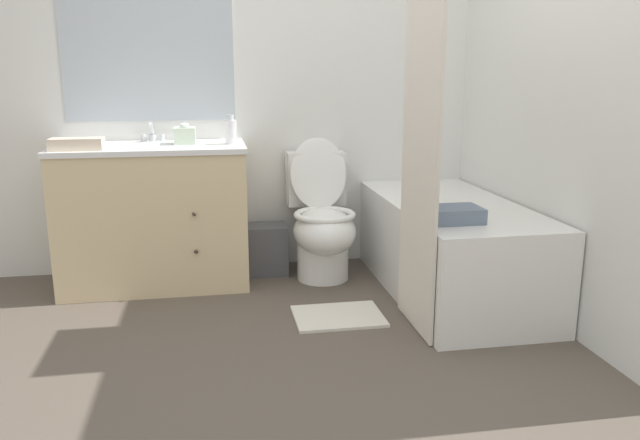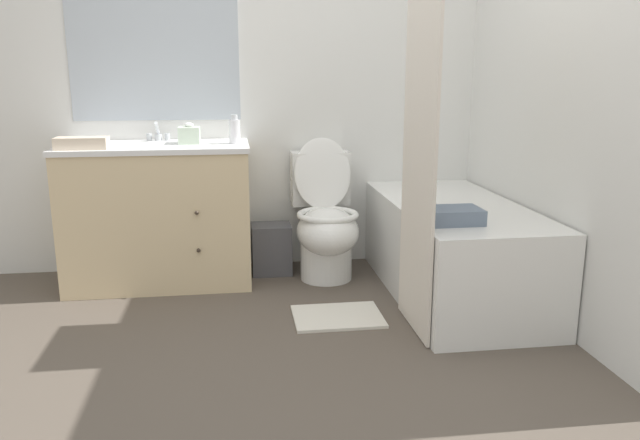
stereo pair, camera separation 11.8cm
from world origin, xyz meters
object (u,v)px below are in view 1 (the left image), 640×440
sink_faucet (152,136)px  tissue_box (185,135)px  hand_towel_folded (77,144)px  vanity_cabinet (154,214)px  bath_mat (338,316)px  wastebasket (267,249)px  bathtub (450,248)px  soap_dispenser (231,131)px  bath_towel_folded (453,214)px  toilet (322,223)px

sink_faucet → tissue_box: 0.27m
sink_faucet → hand_towel_folded: size_ratio=0.51×
vanity_cabinet → tissue_box: size_ratio=7.39×
hand_towel_folded → bath_mat: bearing=-22.6°
vanity_cabinet → bath_mat: vanity_cabinet is taller
sink_faucet → wastebasket: bearing=-11.0°
bathtub → bath_mat: 0.81m
bathtub → vanity_cabinet: bearing=164.4°
tissue_box → soap_dispenser: 0.27m
sink_faucet → bathtub: bearing=-21.8°
vanity_cabinet → bath_towel_folded: size_ratio=3.97×
wastebasket → bath_mat: wastebasket is taller
bathtub → bath_towel_folded: 0.57m
toilet → bath_mat: size_ratio=1.86×
hand_towel_folded → soap_dispenser: bearing=10.5°
tissue_box → sink_faucet: bearing=138.7°
toilet → bathtub: size_ratio=0.57×
vanity_cabinet → wastebasket: vanity_cabinet is taller
sink_faucet → bathtub: (1.69, -0.67, -0.61)m
toilet → soap_dispenser: size_ratio=5.07×
sink_faucet → wastebasket: sink_faucet is taller
sink_faucet → bath_towel_folded: size_ratio=0.51×
soap_dispenser → hand_towel_folded: (-0.84, -0.16, -0.04)m
sink_faucet → wastebasket: size_ratio=0.45×
toilet → bath_towel_folded: bearing=-59.5°
bath_towel_folded → hand_towel_folded: bearing=158.7°
bath_mat → vanity_cabinet: bearing=142.6°
sink_faucet → tissue_box: bearing=-41.3°
tissue_box → wastebasket: bearing=5.4°
tissue_box → hand_towel_folded: size_ratio=0.53×
sink_faucet → bath_mat: bearing=-44.2°
tissue_box → soap_dispenser: soap_dispenser is taller
bathtub → sink_faucet: bearing=158.2°
bathtub → bath_mat: (-0.72, -0.27, -0.26)m
toilet → bath_mat: bearing=-93.1°
sink_faucet → bath_towel_folded: 1.90m
toilet → bath_mat: (-0.04, -0.68, -0.34)m
bathtub → hand_towel_folded: 2.16m
vanity_cabinet → soap_dispenser: soap_dispenser is taller
bath_towel_folded → soap_dispenser: bearing=139.5°
hand_towel_folded → bath_towel_folded: bearing=-21.3°
wastebasket → hand_towel_folded: (-1.05, -0.25, 0.72)m
wastebasket → hand_towel_folded: 1.30m
bathtub → bath_towel_folded: (-0.18, -0.44, 0.30)m
bath_mat → hand_towel_folded: bearing=157.4°
bathtub → tissue_box: (-1.49, 0.50, 0.62)m
vanity_cabinet → hand_towel_folded: 0.61m
bathtub → soap_dispenser: 1.45m
vanity_cabinet → wastebasket: (0.68, 0.07, -0.27)m
toilet → vanity_cabinet: bearing=176.4°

